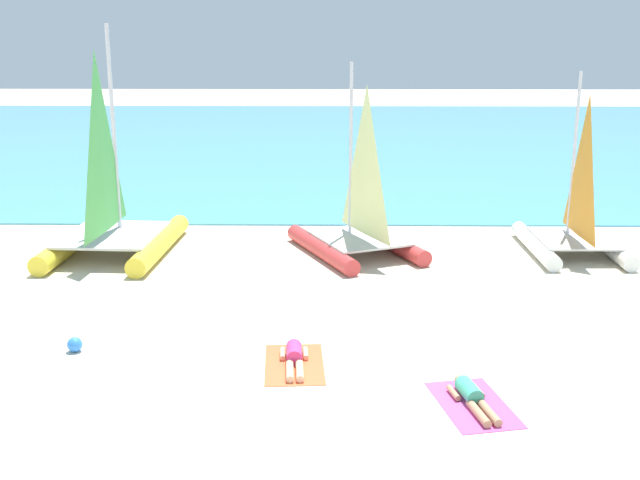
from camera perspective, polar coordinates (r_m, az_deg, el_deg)
ground_plane at (r=24.00m, az=0.18°, el=0.28°), size 120.00×120.00×0.00m
ocean_water at (r=44.90m, az=0.51°, el=7.25°), size 120.00×40.00×0.05m
sailboat_white at (r=23.04m, az=17.85°, el=0.83°), size 2.50×3.87×5.00m
sailboat_yellow at (r=22.61m, az=-14.76°, el=1.29°), size 3.29×4.94×6.26m
sailboat_red at (r=21.92m, az=2.75°, el=0.95°), size 3.98×4.72×5.25m
towel_left at (r=15.02m, az=-1.86°, el=-8.96°), size 1.22×1.97×0.01m
sunbather_left at (r=15.03m, az=-1.87°, el=-8.42°), size 0.57×1.57×0.30m
towel_right at (r=13.77m, az=11.01°, el=-11.60°), size 1.47×2.08×0.01m
sunbather_right at (r=13.77m, az=10.93°, el=-11.01°), size 0.71×1.56×0.30m
beach_ball at (r=16.25m, az=-17.31°, el=-7.22°), size 0.30×0.30×0.30m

